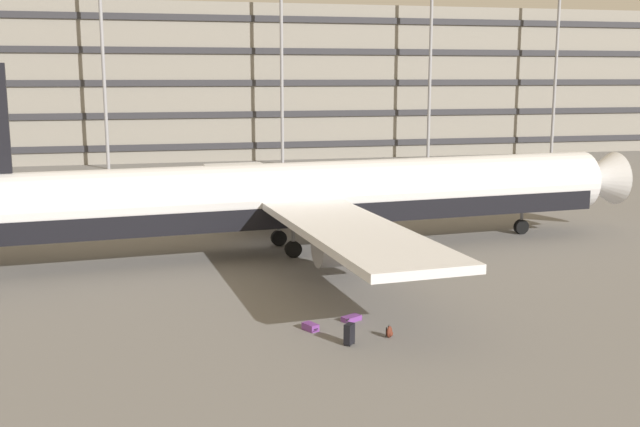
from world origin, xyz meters
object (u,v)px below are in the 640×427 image
Objects in this scene: suitcase_upright at (349,334)px; airliner at (303,197)px; backpack_teal at (390,332)px; suitcase_orange at (310,327)px; suitcase_purple at (351,318)px.

airliner is at bearing 84.31° from suitcase_upright.
airliner is 15.59m from suitcase_upright.
suitcase_upright is (-1.52, -15.30, -2.61)m from airliner.
backpack_teal is at bearing 13.32° from suitcase_upright.
backpack_teal is (2.72, -1.50, 0.08)m from suitcase_orange.
suitcase_orange reaches higher than suitcase_purple.
backpack_teal is at bearing -68.75° from suitcase_purple.
suitcase_upright is at bearing -61.33° from suitcase_orange.
airliner reaches higher than suitcase_orange.
airliner is 13.03m from suitcase_purple.
airliner is 46.90× the size of suitcase_purple.
airliner reaches higher than suitcase_upright.
suitcase_orange is at bearing 151.15° from backpack_teal.
backpack_teal is (0.87, -2.23, 0.12)m from suitcase_purple.
suitcase_purple is at bearing 72.79° from suitcase_upright.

